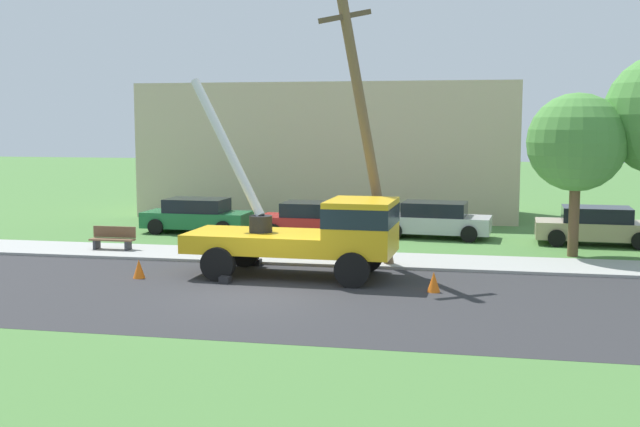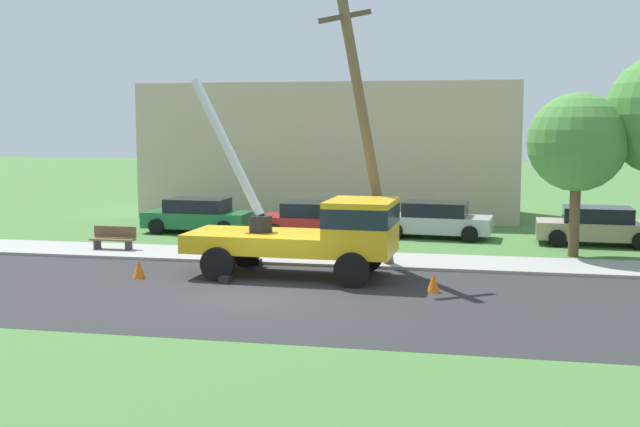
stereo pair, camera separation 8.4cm
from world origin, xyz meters
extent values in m
plane|color=#477538|center=(0.00, 12.00, 0.00)|extent=(120.00, 120.00, 0.00)
cube|color=#2B2B2D|center=(0.00, 0.00, 0.00)|extent=(80.00, 8.74, 0.01)
cube|color=#9E9E99|center=(0.00, 5.71, 0.05)|extent=(80.00, 2.68, 0.10)
cube|color=gold|center=(-0.63, 2.80, 1.02)|extent=(4.37, 2.53, 0.55)
cube|color=gold|center=(2.47, 2.70, 1.55)|extent=(1.97, 2.46, 1.60)
cube|color=#19232D|center=(2.47, 2.70, 1.90)|extent=(2.00, 2.48, 0.56)
cylinder|color=black|center=(-0.61, 2.80, 1.55)|extent=(0.70, 0.70, 0.50)
cylinder|color=silver|center=(-1.86, 3.49, 3.85)|extent=(2.85, 1.74, 4.26)
cube|color=black|center=(-1.27, 1.37, 0.10)|extent=(0.31, 0.31, 0.20)
cube|color=black|center=(-1.18, 4.27, 0.10)|extent=(0.31, 0.31, 0.20)
cylinder|color=black|center=(2.39, 1.51, 0.50)|extent=(1.00, 0.30, 1.00)
cylinder|color=black|center=(2.47, 3.90, 0.50)|extent=(1.00, 0.30, 1.00)
cylinder|color=black|center=(-1.58, 1.63, 0.50)|extent=(1.00, 0.30, 1.00)
cylinder|color=black|center=(-1.50, 4.03, 0.50)|extent=(1.00, 0.30, 1.00)
cylinder|color=brown|center=(2.32, 4.31, 4.39)|extent=(1.90, 1.74, 8.86)
cube|color=brown|center=(1.77, 3.82, 7.73)|extent=(1.45, 1.31, 0.55)
cone|color=orange|center=(4.66, 1.37, 0.28)|extent=(0.36, 0.36, 0.56)
cone|color=orange|center=(-4.00, 1.56, 0.28)|extent=(0.36, 0.36, 0.56)
cube|color=#1E6638|center=(-5.68, 11.02, 0.55)|extent=(4.43, 1.88, 0.65)
cube|color=black|center=(-5.68, 11.02, 1.15)|extent=(2.49, 1.70, 0.55)
cylinder|color=black|center=(-4.24, 10.09, 0.32)|extent=(0.64, 0.22, 0.64)
cylinder|color=black|center=(-4.21, 11.89, 0.32)|extent=(0.64, 0.22, 0.64)
cylinder|color=black|center=(-7.15, 10.14, 0.32)|extent=(0.64, 0.22, 0.64)
cylinder|color=black|center=(-7.11, 11.94, 0.32)|extent=(0.64, 0.22, 0.64)
cube|color=#B21E1E|center=(-0.57, 10.50, 0.55)|extent=(4.44, 1.90, 0.65)
cube|color=black|center=(-0.57, 10.50, 1.15)|extent=(2.50, 1.71, 0.55)
cylinder|color=black|center=(0.86, 9.57, 0.32)|extent=(0.64, 0.22, 0.64)
cylinder|color=black|center=(0.90, 11.37, 0.32)|extent=(0.64, 0.22, 0.64)
cylinder|color=black|center=(-2.04, 9.63, 0.32)|extent=(0.64, 0.22, 0.64)
cylinder|color=black|center=(-2.00, 11.43, 0.32)|extent=(0.64, 0.22, 0.64)
cube|color=#B7B7BF|center=(4.09, 11.55, 0.55)|extent=(4.53, 2.14, 0.65)
cube|color=black|center=(4.09, 11.55, 1.15)|extent=(2.59, 1.85, 0.55)
cylinder|color=black|center=(5.47, 10.54, 0.32)|extent=(0.64, 0.22, 0.64)
cylinder|color=black|center=(5.61, 12.33, 0.32)|extent=(0.64, 0.22, 0.64)
cylinder|color=black|center=(2.57, 10.77, 0.32)|extent=(0.64, 0.22, 0.64)
cylinder|color=black|center=(2.72, 12.56, 0.32)|extent=(0.64, 0.22, 0.64)
cube|color=tan|center=(10.15, 10.95, 0.55)|extent=(4.47, 1.98, 0.65)
cube|color=black|center=(10.15, 10.95, 1.15)|extent=(2.53, 1.76, 0.55)
cylinder|color=black|center=(11.57, 9.99, 0.32)|extent=(0.64, 0.22, 0.64)
cylinder|color=black|center=(11.64, 11.79, 0.32)|extent=(0.64, 0.22, 0.64)
cylinder|color=black|center=(8.66, 10.11, 0.32)|extent=(0.64, 0.22, 0.64)
cylinder|color=black|center=(8.74, 11.91, 0.32)|extent=(0.64, 0.22, 0.64)
cube|color=brown|center=(-6.89, 5.71, 0.45)|extent=(1.60, 0.44, 0.06)
cube|color=brown|center=(-6.89, 5.91, 0.70)|extent=(1.60, 0.06, 0.40)
cube|color=#333338|center=(-7.49, 5.71, 0.23)|extent=(0.10, 0.40, 0.45)
cube|color=#333338|center=(-6.29, 5.71, 0.23)|extent=(0.10, 0.40, 0.45)
cylinder|color=brown|center=(9.02, 8.09, 1.83)|extent=(0.36, 0.36, 3.65)
sphere|color=#4C8C3D|center=(9.02, 8.09, 3.91)|extent=(3.34, 3.34, 3.34)
cube|color=#C6B293|center=(-1.44, 18.59, 3.20)|extent=(18.00, 6.00, 6.40)
camera|label=1|loc=(5.82, -19.91, 4.65)|focal=44.34mm
camera|label=2|loc=(5.90, -19.89, 4.65)|focal=44.34mm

